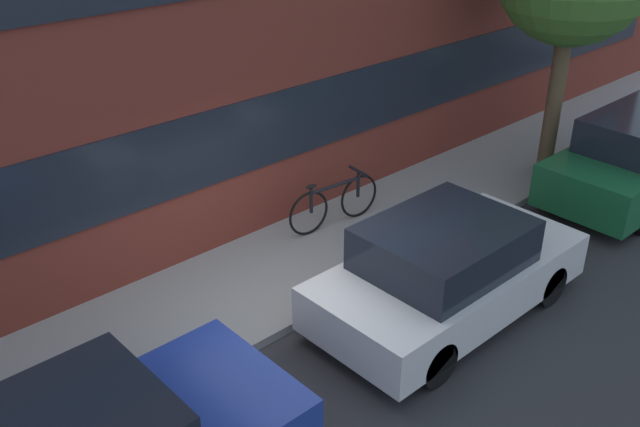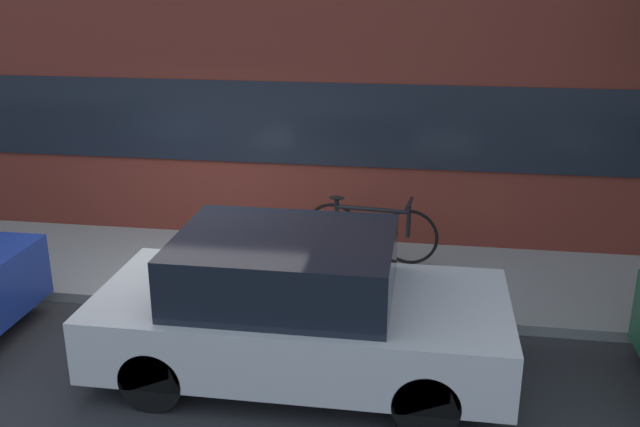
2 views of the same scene
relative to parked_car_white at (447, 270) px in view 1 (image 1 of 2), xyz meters
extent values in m
plane|color=#2B2B2D|center=(-1.52, 1.05, -0.68)|extent=(56.00, 56.00, 0.00)
cube|color=gray|center=(-1.52, 2.16, -0.62)|extent=(28.00, 2.22, 0.12)
cube|color=#1E232D|center=(-1.52, 3.25, 1.05)|extent=(25.76, 0.04, 1.10)
cylinder|color=black|center=(-3.81, 0.77, -0.36)|extent=(0.63, 0.18, 0.63)
cube|color=silver|center=(0.04, 0.00, -0.16)|extent=(3.81, 1.76, 0.60)
cube|color=black|center=(-0.11, 0.00, 0.42)|extent=(1.98, 1.55, 0.57)
cylinder|color=black|center=(1.23, 0.79, -0.39)|extent=(0.57, 0.18, 0.57)
cylinder|color=black|center=(1.23, -0.79, -0.39)|extent=(0.57, 0.18, 0.57)
cylinder|color=black|center=(-1.14, 0.79, -0.39)|extent=(0.57, 0.18, 0.57)
cylinder|color=black|center=(-1.14, -0.79, -0.39)|extent=(0.57, 0.18, 0.57)
cylinder|color=black|center=(6.85, 0.73, -0.39)|extent=(0.56, 0.18, 0.56)
cylinder|color=black|center=(4.06, 0.73, -0.39)|extent=(0.56, 0.18, 0.56)
torus|color=black|center=(0.96, 2.54, -0.19)|extent=(0.72, 0.11, 0.72)
torus|color=black|center=(-0.02, 2.64, -0.19)|extent=(0.72, 0.11, 0.72)
cylinder|color=black|center=(0.47, 2.59, 0.13)|extent=(0.94, 0.15, 0.06)
cylinder|color=black|center=(0.03, 2.63, 0.01)|extent=(0.06, 0.06, 0.41)
cylinder|color=black|center=(0.95, 2.54, 0.01)|extent=(0.06, 0.06, 0.41)
ellipsoid|color=black|center=(0.03, 2.63, 0.25)|extent=(0.21, 0.10, 0.05)
cylinder|color=black|center=(0.95, 2.54, 0.25)|extent=(0.10, 0.44, 0.05)
cylinder|color=brown|center=(4.84, 1.53, 0.89)|extent=(0.28, 0.28, 2.90)
camera|label=1|loc=(-6.40, -4.58, 4.90)|focal=40.00mm
camera|label=2|loc=(1.13, -5.89, 3.00)|focal=40.00mm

